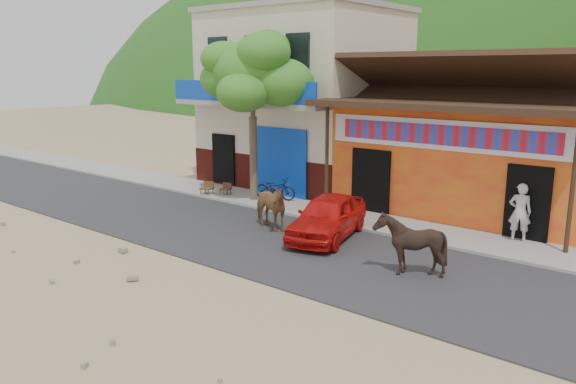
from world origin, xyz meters
name	(u,v)px	position (x,y,z in m)	size (l,w,h in m)	color
ground	(232,275)	(0.00, 0.00, 0.00)	(120.00, 120.00, 0.00)	#9E825B
road	(297,248)	(0.00, 2.50, 0.02)	(60.00, 5.00, 0.04)	#28282B
sidewalk	(365,220)	(0.00, 6.00, 0.06)	(60.00, 2.00, 0.12)	gray
dance_club	(478,157)	(2.00, 10.00, 1.80)	(8.00, 6.00, 3.60)	orange
cafe_building	(305,100)	(-5.50, 10.00, 3.50)	(7.00, 6.00, 7.00)	beige
tree	(253,117)	(-4.60, 5.80, 3.12)	(3.00, 3.00, 6.00)	#2D721E
cow_tan	(268,206)	(-1.81, 3.39, 0.75)	(0.77, 1.68, 1.42)	olive
cow_dark	(410,244)	(3.28, 2.58, 0.78)	(1.20, 1.35, 1.49)	black
red_car	(328,216)	(0.08, 3.81, 0.66)	(1.46, 3.63, 1.24)	red
scooter	(275,188)	(-3.98, 6.26, 0.53)	(0.55, 1.57, 0.82)	black
pedestrian	(520,212)	(4.50, 6.68, 0.93)	(0.59, 0.39, 1.62)	silver
cafe_chair_left	(225,184)	(-6.00, 5.72, 0.52)	(0.37, 0.37, 0.79)	#462A17
cafe_chair_right	(207,183)	(-6.57, 5.30, 0.56)	(0.41, 0.41, 0.87)	#482B18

